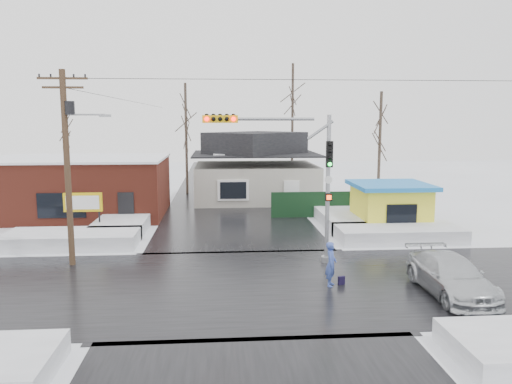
{
  "coord_description": "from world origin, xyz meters",
  "views": [
    {
      "loc": [
        -1.08,
        -19.79,
        6.81
      ],
      "look_at": [
        0.86,
        6.05,
        3.0
      ],
      "focal_mm": 35.0,
      "sensor_mm": 36.0,
      "label": 1
    }
  ],
  "objects": [
    {
      "name": "kiosk",
      "position": [
        9.5,
        9.99,
        1.46
      ],
      "size": [
        4.6,
        4.6,
        2.88
      ],
      "color": "yellow",
      "rests_on": "ground"
    },
    {
      "name": "road_ew",
      "position": [
        0.0,
        0.0,
        0.01
      ],
      "size": [
        120.0,
        10.0,
        0.02
      ],
      "primitive_type": "cube",
      "color": "black",
      "rests_on": "ground"
    },
    {
      "name": "traffic_signal",
      "position": [
        2.43,
        2.97,
        4.54
      ],
      "size": [
        6.05,
        0.68,
        7.0
      ],
      "color": "gray",
      "rests_on": "ground"
    },
    {
      "name": "snowbank_nside_e",
      "position": [
        7.0,
        12.0,
        0.4
      ],
      "size": [
        3.0,
        8.0,
        0.8
      ],
      "primitive_type": "cube",
      "color": "white",
      "rests_on": "ground"
    },
    {
      "name": "car",
      "position": [
        7.89,
        -1.7,
        0.74
      ],
      "size": [
        2.15,
        5.14,
        1.48
      ],
      "primitive_type": "imported",
      "rotation": [
        0.0,
        0.0,
        0.01
      ],
      "color": "silver",
      "rests_on": "ground"
    },
    {
      "name": "snowbank_nw",
      "position": [
        -9.0,
        7.0,
        0.4
      ],
      "size": [
        7.0,
        3.0,
        0.8
      ],
      "primitive_type": "cube",
      "color": "white",
      "rests_on": "ground"
    },
    {
      "name": "marquee_sign",
      "position": [
        -9.0,
        9.49,
        1.92
      ],
      "size": [
        2.2,
        0.21,
        2.55
      ],
      "color": "black",
      "rests_on": "ground"
    },
    {
      "name": "shopping_bag",
      "position": [
        3.92,
        -0.28,
        0.17
      ],
      "size": [
        0.3,
        0.21,
        0.35
      ],
      "primitive_type": "cube",
      "rotation": [
        0.0,
        0.0,
        0.34
      ],
      "color": "black",
      "rests_on": "ground"
    },
    {
      "name": "tree_far_right",
      "position": [
        12.0,
        20.0,
        7.16
      ],
      "size": [
        3.0,
        3.0,
        9.0
      ],
      "color": "#332821",
      "rests_on": "ground"
    },
    {
      "name": "house",
      "position": [
        2.0,
        22.0,
        2.62
      ],
      "size": [
        10.4,
        8.4,
        5.76
      ],
      "color": "#B6B1A4",
      "rests_on": "ground"
    },
    {
      "name": "fence",
      "position": [
        6.5,
        14.0,
        0.9
      ],
      "size": [
        8.0,
        0.12,
        1.8
      ],
      "primitive_type": "cube",
      "color": "black",
      "rests_on": "ground"
    },
    {
      "name": "snowbank_ne",
      "position": [
        9.0,
        7.0,
        0.4
      ],
      "size": [
        7.0,
        3.0,
        0.8
      ],
      "primitive_type": "cube",
      "color": "white",
      "rests_on": "ground"
    },
    {
      "name": "ground",
      "position": [
        0.0,
        0.0,
        0.0
      ],
      "size": [
        120.0,
        120.0,
        0.0
      ],
      "primitive_type": "plane",
      "color": "white",
      "rests_on": "ground"
    },
    {
      "name": "tree_far_left",
      "position": [
        -4.0,
        26.0,
        7.95
      ],
      "size": [
        3.0,
        3.0,
        10.0
      ],
      "color": "#332821",
      "rests_on": "ground"
    },
    {
      "name": "tree_far_mid",
      "position": [
        6.0,
        28.0,
        9.54
      ],
      "size": [
        3.0,
        3.0,
        12.0
      ],
      "color": "#332821",
      "rests_on": "ground"
    },
    {
      "name": "tree_far_west",
      "position": [
        -14.0,
        24.0,
        6.36
      ],
      "size": [
        3.0,
        3.0,
        8.0
      ],
      "color": "#332821",
      "rests_on": "ground"
    },
    {
      "name": "utility_pole",
      "position": [
        -7.93,
        3.5,
        5.11
      ],
      "size": [
        3.15,
        0.44,
        9.0
      ],
      "color": "#382619",
      "rests_on": "ground"
    },
    {
      "name": "pedestrian",
      "position": [
        3.45,
        -0.37,
        0.92
      ],
      "size": [
        0.65,
        0.78,
        1.84
      ],
      "primitive_type": "imported",
      "rotation": [
        0.0,
        0.0,
        1.2
      ],
      "color": "#3C54AA",
      "rests_on": "ground"
    },
    {
      "name": "snowbank_nside_w",
      "position": [
        -7.0,
        12.0,
        0.4
      ],
      "size": [
        3.0,
        8.0,
        0.8
      ],
      "primitive_type": "cube",
      "color": "white",
      "rests_on": "ground"
    },
    {
      "name": "brick_building",
      "position": [
        -11.0,
        15.99,
        2.08
      ],
      "size": [
        12.2,
        8.2,
        4.12
      ],
      "color": "maroon",
      "rests_on": "ground"
    },
    {
      "name": "road_ns",
      "position": [
        0.0,
        0.0,
        0.01
      ],
      "size": [
        10.0,
        120.0,
        0.02
      ],
      "primitive_type": "cube",
      "color": "black",
      "rests_on": "ground"
    }
  ]
}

